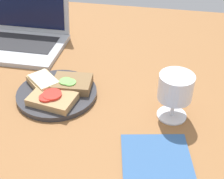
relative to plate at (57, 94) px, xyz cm
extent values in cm
cube|color=brown|center=(6.28, -3.58, -2.19)|extent=(140.00, 140.00, 3.00)
cylinder|color=#333338|center=(0.00, 0.00, 0.00)|extent=(21.17, 21.17, 1.38)
cube|color=#A88456|center=(-4.08, 1.76, 1.60)|extent=(11.23, 11.14, 1.83)
cube|color=#F4EAB7|center=(-4.08, 1.76, 2.83)|extent=(9.63, 9.34, 0.64)
cube|color=#A88456|center=(0.51, -4.42, 1.62)|extent=(12.42, 9.44, 1.85)
cylinder|color=red|center=(0.50, -4.22, 2.86)|extent=(4.78, 4.78, 0.64)
cylinder|color=red|center=(-0.54, -5.51, 2.81)|extent=(3.62, 3.62, 0.53)
cube|color=brown|center=(3.57, 2.65, 1.87)|extent=(10.70, 8.64, 2.36)
cylinder|color=#6BB74C|center=(2.23, 1.53, 3.23)|extent=(3.43, 3.43, 0.36)
cylinder|color=#6BB74C|center=(3.43, 1.29, 3.20)|extent=(3.28, 3.28, 0.31)
cylinder|color=white|center=(30.24, -2.41, -0.49)|extent=(7.24, 7.24, 0.40)
cylinder|color=white|center=(30.24, -2.41, 2.31)|extent=(0.98, 0.98, 5.20)
cylinder|color=white|center=(30.24, -2.41, 8.02)|extent=(8.13, 8.13, 6.22)
cylinder|color=white|center=(30.24, -2.41, 7.45)|extent=(7.48, 7.48, 5.08)
cube|color=#ADAFB5|center=(-21.64, 21.64, 0.05)|extent=(30.63, 21.81, 1.48)
cube|color=#232326|center=(-21.64, 23.60, 0.87)|extent=(25.12, 12.00, 0.16)
cube|color=#ADAFB5|center=(-21.64, 34.07, 10.25)|extent=(30.02, 3.85, 19.06)
cube|color=black|center=(-21.64, 33.57, 10.25)|extent=(26.96, 2.73, 15.92)
cube|color=#33598C|center=(27.57, -16.51, -0.49)|extent=(16.75, 15.62, 0.40)
camera|label=1|loc=(26.90, -61.91, 49.82)|focal=50.00mm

